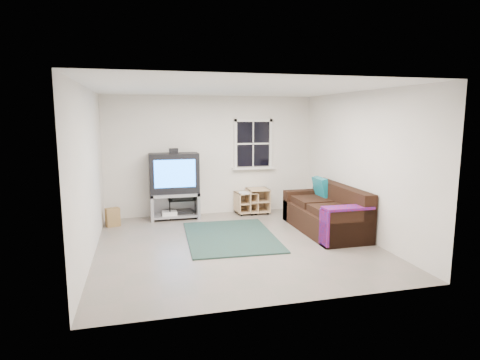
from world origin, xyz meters
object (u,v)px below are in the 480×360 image
object	(u,v)px
side_table_right	(245,201)
sofa	(327,214)
side_table_left	(257,200)
tv_unit	(174,180)
av_rack	(181,195)

from	to	relation	value
side_table_right	sofa	bearing A→B (deg)	-56.60
side_table_left	sofa	xyz separation A→B (m)	(0.85, -1.72, 0.04)
tv_unit	side_table_right	distance (m)	1.67
side_table_left	sofa	bearing A→B (deg)	-63.59
side_table_left	side_table_right	size ratio (longest dim) A/B	1.09
tv_unit	side_table_left	world-z (taller)	tv_unit
side_table_right	av_rack	bearing A→B (deg)	-179.66
tv_unit	sofa	size ratio (longest dim) A/B	0.73
av_rack	side_table_right	size ratio (longest dim) A/B	2.23
tv_unit	side_table_right	xyz separation A→B (m)	(1.57, 0.06, -0.54)
av_rack	side_table_right	world-z (taller)	av_rack
tv_unit	av_rack	bearing A→B (deg)	18.48
tv_unit	side_table_left	xyz separation A→B (m)	(1.85, 0.06, -0.53)
tv_unit	side_table_right	bearing A→B (deg)	2.12
av_rack	sofa	world-z (taller)	av_rack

